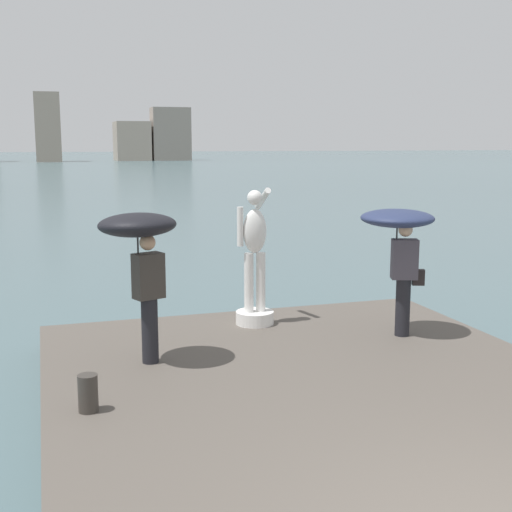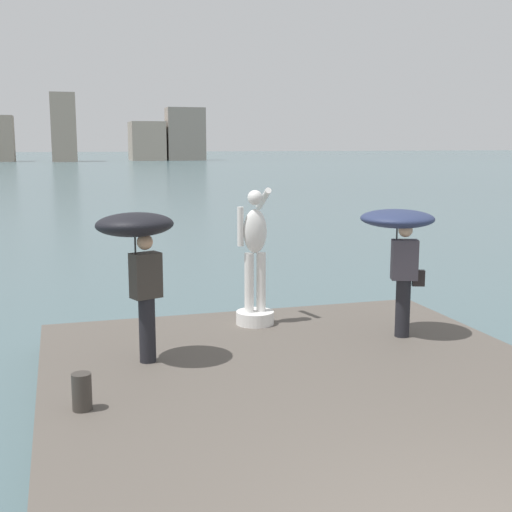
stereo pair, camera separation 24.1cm
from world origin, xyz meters
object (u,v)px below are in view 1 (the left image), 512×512
Objects in this scene: onlooker_right at (399,234)px; onlooker_left at (140,243)px; mooring_bollard at (88,393)px; statue_white_figure at (255,270)px.

onlooker_left is at bearing -177.28° from onlooker_right.
onlooker_right is 4.64× the size of mooring_bollard.
onlooker_left is at bearing -144.20° from statue_white_figure.
statue_white_figure is 2.58m from onlooker_left.
onlooker_right is at bearing -34.13° from statue_white_figure.
statue_white_figure is 5.28× the size of mooring_bollard.
statue_white_figure reaches higher than onlooker_left.
onlooker_left is 2.19m from mooring_bollard.
mooring_bollard is at bearing -160.64° from onlooker_right.
onlooker_right is (3.88, 0.18, -0.06)m from onlooker_left.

